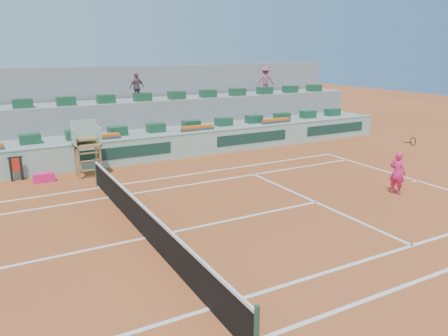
% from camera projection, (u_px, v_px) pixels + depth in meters
% --- Properties ---
extents(ground, '(90.00, 90.00, 0.00)m').
position_uv_depth(ground, '(145.00, 238.00, 12.73)').
color(ground, '#99441D').
rests_on(ground, ground).
extents(seating_tier_lower, '(36.00, 4.00, 1.20)m').
position_uv_depth(seating_tier_lower, '(74.00, 148.00, 21.62)').
color(seating_tier_lower, gray).
rests_on(seating_tier_lower, ground).
extents(seating_tier_upper, '(36.00, 2.40, 2.60)m').
position_uv_depth(seating_tier_upper, '(67.00, 129.00, 22.79)').
color(seating_tier_upper, gray).
rests_on(seating_tier_upper, ground).
extents(stadium_back_wall, '(36.00, 0.40, 4.40)m').
position_uv_depth(stadium_back_wall, '(60.00, 108.00, 23.90)').
color(stadium_back_wall, gray).
rests_on(stadium_back_wall, ground).
extents(player_bag, '(0.84, 0.37, 0.37)m').
position_uv_depth(player_bag, '(44.00, 178.00, 18.08)').
color(player_bag, '#F11F6F').
rests_on(player_bag, ground).
extents(spectator_mid, '(0.95, 0.61, 1.50)m').
position_uv_depth(spectator_mid, '(137.00, 87.00, 23.58)').
color(spectator_mid, '#774F5E').
rests_on(spectator_mid, seating_tier_upper).
extents(spectator_right, '(1.23, 0.96, 1.68)m').
position_uv_depth(spectator_right, '(265.00, 80.00, 27.63)').
color(spectator_right, '#9C4E5A').
rests_on(spectator_right, seating_tier_upper).
extents(court_lines, '(23.89, 11.09, 0.01)m').
position_uv_depth(court_lines, '(145.00, 238.00, 12.73)').
color(court_lines, silver).
rests_on(court_lines, ground).
extents(tennis_net, '(0.10, 11.97, 1.10)m').
position_uv_depth(tennis_net, '(145.00, 221.00, 12.60)').
color(tennis_net, black).
rests_on(tennis_net, ground).
extents(advertising_hoarding, '(36.00, 0.34, 1.26)m').
position_uv_depth(advertising_hoarding, '(83.00, 156.00, 19.76)').
color(advertising_hoarding, '#97BEAD').
rests_on(advertising_hoarding, ground).
extents(umpire_chair, '(1.10, 0.90, 2.40)m').
position_uv_depth(umpire_chair, '(86.00, 141.00, 18.66)').
color(umpire_chair, olive).
rests_on(umpire_chair, ground).
extents(seat_row_lower, '(32.90, 0.60, 0.44)m').
position_uv_depth(seat_row_lower, '(76.00, 135.00, 20.64)').
color(seat_row_lower, '#194D2F').
rests_on(seat_row_lower, seating_tier_lower).
extents(seat_row_upper, '(32.90, 0.60, 0.44)m').
position_uv_depth(seat_row_upper, '(66.00, 101.00, 21.88)').
color(seat_row_upper, '#194D2F').
rests_on(seat_row_upper, seating_tier_upper).
extents(flower_planters, '(26.80, 0.36, 0.28)m').
position_uv_depth(flower_planters, '(44.00, 143.00, 19.29)').
color(flower_planters, '#454545').
rests_on(flower_planters, seating_tier_lower).
extents(towel_rack, '(0.57, 0.10, 1.03)m').
position_uv_depth(towel_rack, '(16.00, 167.00, 18.15)').
color(towel_rack, black).
rests_on(towel_rack, ground).
extents(tennis_player, '(0.53, 0.90, 2.28)m').
position_uv_depth(tennis_player, '(397.00, 173.00, 16.45)').
color(tennis_player, '#F11F6F').
rests_on(tennis_player, ground).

